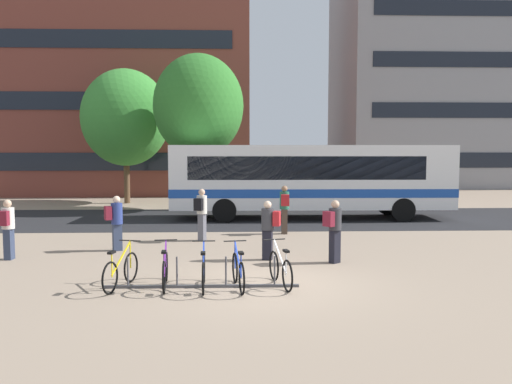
{
  "coord_description": "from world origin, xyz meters",
  "views": [
    {
      "loc": [
        -0.64,
        -11.84,
        3.12
      ],
      "look_at": [
        -0.05,
        4.89,
        1.7
      ],
      "focal_mm": 37.23,
      "sensor_mm": 36.0,
      "label": 1
    }
  ],
  "objects_px": {
    "parked_bicycle_blue_3": "(238,272)",
    "street_tree_1": "(126,118)",
    "city_bus": "(312,178)",
    "commuter_red_pack_3": "(285,206)",
    "commuter_maroon_pack_1": "(8,225)",
    "commuter_black_pack_2": "(201,211)",
    "parked_bicycle_yellow_0": "(121,271)",
    "parked_bicycle_purple_1": "(165,270)",
    "parked_bicycle_white_4": "(280,269)",
    "commuter_maroon_pack_4": "(334,227)",
    "commuter_red_pack_5": "(269,226)",
    "street_tree_0": "(198,106)",
    "commuter_maroon_pack_0": "(116,219)",
    "parked_bicycle_blue_2": "(204,272)"
  },
  "relations": [
    {
      "from": "parked_bicycle_blue_3",
      "to": "street_tree_1",
      "type": "distance_m",
      "value": 19.62
    },
    {
      "from": "city_bus",
      "to": "commuter_red_pack_3",
      "type": "height_order",
      "value": "city_bus"
    },
    {
      "from": "commuter_maroon_pack_1",
      "to": "commuter_black_pack_2",
      "type": "height_order",
      "value": "commuter_black_pack_2"
    },
    {
      "from": "parked_bicycle_yellow_0",
      "to": "parked_bicycle_blue_3",
      "type": "xyz_separation_m",
      "value": [
        2.6,
        -0.14,
        0.0
      ]
    },
    {
      "from": "parked_bicycle_purple_1",
      "to": "parked_bicycle_blue_3",
      "type": "bearing_deg",
      "value": -100.83
    },
    {
      "from": "parked_bicycle_white_4",
      "to": "commuter_maroon_pack_1",
      "type": "relative_size",
      "value": 1.01
    },
    {
      "from": "commuter_black_pack_2",
      "to": "street_tree_1",
      "type": "xyz_separation_m",
      "value": [
        -4.94,
        12.09,
        3.72
      ]
    },
    {
      "from": "parked_bicycle_white_4",
      "to": "commuter_maroon_pack_4",
      "type": "height_order",
      "value": "commuter_maroon_pack_4"
    },
    {
      "from": "parked_bicycle_yellow_0",
      "to": "commuter_red_pack_3",
      "type": "distance_m",
      "value": 8.38
    },
    {
      "from": "city_bus",
      "to": "parked_bicycle_white_4",
      "type": "relative_size",
      "value": 7.12
    },
    {
      "from": "parked_bicycle_purple_1",
      "to": "commuter_red_pack_5",
      "type": "xyz_separation_m",
      "value": [
        2.48,
        2.8,
        0.56
      ]
    },
    {
      "from": "commuter_red_pack_3",
      "to": "street_tree_0",
      "type": "height_order",
      "value": "street_tree_0"
    },
    {
      "from": "commuter_black_pack_2",
      "to": "parked_bicycle_white_4",
      "type": "bearing_deg",
      "value": -138.59
    },
    {
      "from": "city_bus",
      "to": "commuter_maroon_pack_1",
      "type": "height_order",
      "value": "city_bus"
    },
    {
      "from": "parked_bicycle_white_4",
      "to": "commuter_red_pack_3",
      "type": "relative_size",
      "value": 0.97
    },
    {
      "from": "city_bus",
      "to": "parked_bicycle_yellow_0",
      "type": "distance_m",
      "value": 12.79
    },
    {
      "from": "commuter_maroon_pack_4",
      "to": "commuter_red_pack_5",
      "type": "relative_size",
      "value": 1.03
    },
    {
      "from": "parked_bicycle_purple_1",
      "to": "parked_bicycle_white_4",
      "type": "height_order",
      "value": "same"
    },
    {
      "from": "street_tree_0",
      "to": "commuter_red_pack_5",
      "type": "bearing_deg",
      "value": -76.85
    },
    {
      "from": "commuter_maroon_pack_4",
      "to": "street_tree_0",
      "type": "relative_size",
      "value": 0.22
    },
    {
      "from": "parked_bicycle_blue_3",
      "to": "parked_bicycle_white_4",
      "type": "xyz_separation_m",
      "value": [
        0.95,
        0.18,
        0.0
      ]
    },
    {
      "from": "city_bus",
      "to": "parked_bicycle_white_4",
      "type": "xyz_separation_m",
      "value": [
        -2.3,
        -11.26,
        -1.39
      ]
    },
    {
      "from": "parked_bicycle_yellow_0",
      "to": "commuter_maroon_pack_0",
      "type": "xyz_separation_m",
      "value": [
        -1.07,
        4.29,
        0.57
      ]
    },
    {
      "from": "commuter_maroon_pack_0",
      "to": "street_tree_0",
      "type": "xyz_separation_m",
      "value": [
        1.77,
        10.31,
        4.16
      ]
    },
    {
      "from": "commuter_maroon_pack_4",
      "to": "commuter_red_pack_3",
      "type": "bearing_deg",
      "value": 61.43
    },
    {
      "from": "street_tree_0",
      "to": "commuter_maroon_pack_1",
      "type": "bearing_deg",
      "value": -111.18
    },
    {
      "from": "commuter_maroon_pack_4",
      "to": "commuter_red_pack_5",
      "type": "xyz_separation_m",
      "value": [
        -1.73,
        0.47,
        -0.04
      ]
    },
    {
      "from": "parked_bicycle_yellow_0",
      "to": "commuter_maroon_pack_0",
      "type": "bearing_deg",
      "value": 27.97
    },
    {
      "from": "commuter_maroon_pack_1",
      "to": "street_tree_0",
      "type": "xyz_separation_m",
      "value": [
        4.46,
        11.51,
        4.15
      ]
    },
    {
      "from": "city_bus",
      "to": "parked_bicycle_purple_1",
      "type": "distance_m",
      "value": 12.35
    },
    {
      "from": "commuter_black_pack_2",
      "to": "street_tree_0",
      "type": "distance_m",
      "value": 9.66
    },
    {
      "from": "commuter_black_pack_2",
      "to": "street_tree_0",
      "type": "xyz_separation_m",
      "value": [
        -0.69,
        8.71,
        4.11
      ]
    },
    {
      "from": "city_bus",
      "to": "commuter_maroon_pack_1",
      "type": "bearing_deg",
      "value": -138.82
    },
    {
      "from": "commuter_maroon_pack_4",
      "to": "commuter_red_pack_5",
      "type": "height_order",
      "value": "commuter_maroon_pack_4"
    },
    {
      "from": "parked_bicycle_purple_1",
      "to": "parked_bicycle_blue_3",
      "type": "distance_m",
      "value": 1.64
    },
    {
      "from": "commuter_maroon_pack_1",
      "to": "parked_bicycle_blue_3",
      "type": "bearing_deg",
      "value": -113.04
    },
    {
      "from": "commuter_maroon_pack_1",
      "to": "parked_bicycle_white_4",
      "type": "bearing_deg",
      "value": -108.8
    },
    {
      "from": "parked_bicycle_yellow_0",
      "to": "parked_bicycle_purple_1",
      "type": "bearing_deg",
      "value": -74.09
    },
    {
      "from": "commuter_maroon_pack_1",
      "to": "commuter_black_pack_2",
      "type": "xyz_separation_m",
      "value": [
        5.15,
        2.8,
        0.04
      ]
    },
    {
      "from": "parked_bicycle_purple_1",
      "to": "commuter_maroon_pack_4",
      "type": "height_order",
      "value": "commuter_maroon_pack_4"
    },
    {
      "from": "parked_bicycle_yellow_0",
      "to": "street_tree_1",
      "type": "height_order",
      "value": "street_tree_1"
    },
    {
      "from": "city_bus",
      "to": "street_tree_0",
      "type": "relative_size",
      "value": 1.58
    },
    {
      "from": "commuter_red_pack_5",
      "to": "street_tree_1",
      "type": "distance_m",
      "value": 17.11
    },
    {
      "from": "commuter_maroon_pack_1",
      "to": "street_tree_0",
      "type": "distance_m",
      "value": 13.02
    },
    {
      "from": "commuter_maroon_pack_0",
      "to": "street_tree_1",
      "type": "distance_m",
      "value": 14.42
    },
    {
      "from": "commuter_maroon_pack_1",
      "to": "commuter_red_pack_5",
      "type": "distance_m",
      "value": 7.22
    },
    {
      "from": "commuter_red_pack_5",
      "to": "street_tree_1",
      "type": "xyz_separation_m",
      "value": [
        -7.0,
        15.15,
        3.78
      ]
    },
    {
      "from": "parked_bicycle_blue_3",
      "to": "commuter_maroon_pack_4",
      "type": "distance_m",
      "value": 3.65
    },
    {
      "from": "parked_bicycle_blue_2",
      "to": "commuter_black_pack_2",
      "type": "distance_m",
      "value": 6.07
    },
    {
      "from": "commuter_red_pack_5",
      "to": "street_tree_1",
      "type": "relative_size",
      "value": 0.22
    }
  ]
}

